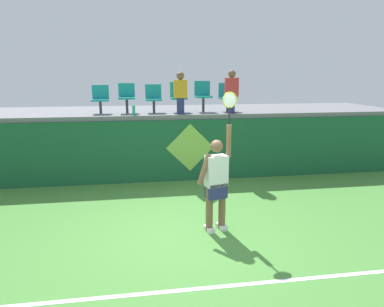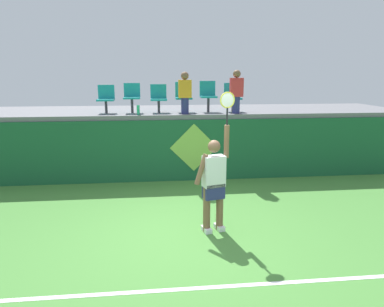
% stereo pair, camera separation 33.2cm
% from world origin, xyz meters
% --- Properties ---
extents(ground_plane, '(40.00, 40.00, 0.00)m').
position_xyz_m(ground_plane, '(0.00, 0.00, 0.00)').
color(ground_plane, '#478438').
extents(court_back_wall, '(13.69, 0.20, 1.63)m').
position_xyz_m(court_back_wall, '(0.00, 3.38, 0.82)').
color(court_back_wall, '#195633').
rests_on(court_back_wall, ground_plane).
extents(spectator_platform, '(13.69, 2.94, 0.12)m').
position_xyz_m(spectator_platform, '(0.00, 4.80, 1.69)').
color(spectator_platform, slate).
rests_on(spectator_platform, court_back_wall).
extents(court_baseline_stripe, '(12.32, 0.08, 0.01)m').
position_xyz_m(court_baseline_stripe, '(0.00, -1.55, 0.00)').
color(court_baseline_stripe, white).
rests_on(court_baseline_stripe, ground_plane).
extents(tennis_player, '(0.74, 0.35, 2.50)m').
position_xyz_m(tennis_player, '(0.56, 0.19, 0.95)').
color(tennis_player, white).
rests_on(tennis_player, ground_plane).
extents(tennis_ball, '(0.07, 0.07, 0.07)m').
position_xyz_m(tennis_ball, '(0.71, 0.23, 0.03)').
color(tennis_ball, '#D1E533').
rests_on(tennis_ball, ground_plane).
extents(water_bottle, '(0.08, 0.08, 0.25)m').
position_xyz_m(water_bottle, '(-0.88, 3.55, 1.88)').
color(water_bottle, '#26B272').
rests_on(water_bottle, spectator_platform).
extents(stadium_chair_0, '(0.44, 0.42, 0.75)m').
position_xyz_m(stadium_chair_0, '(-1.75, 4.06, 2.17)').
color(stadium_chair_0, '#38383D').
rests_on(stadium_chair_0, spectator_platform).
extents(stadium_chair_1, '(0.44, 0.42, 0.80)m').
position_xyz_m(stadium_chair_1, '(-1.05, 4.06, 2.21)').
color(stadium_chair_1, '#38383D').
rests_on(stadium_chair_1, spectator_platform).
extents(stadium_chair_2, '(0.44, 0.42, 0.76)m').
position_xyz_m(stadium_chair_2, '(-0.33, 4.06, 2.17)').
color(stadium_chair_2, '#38383D').
rests_on(stadium_chair_2, spectator_platform).
extents(stadium_chair_3, '(0.44, 0.42, 0.82)m').
position_xyz_m(stadium_chair_3, '(0.35, 4.06, 2.21)').
color(stadium_chair_3, '#38383D').
rests_on(stadium_chair_3, spectator_platform).
extents(stadium_chair_4, '(0.44, 0.42, 0.85)m').
position_xyz_m(stadium_chair_4, '(1.04, 4.06, 2.24)').
color(stadium_chair_4, '#38383D').
rests_on(stadium_chair_4, spectator_platform).
extents(stadium_chair_5, '(0.44, 0.42, 0.79)m').
position_xyz_m(stadium_chair_5, '(1.73, 4.06, 2.19)').
color(stadium_chair_5, '#38383D').
rests_on(stadium_chair_5, spectator_platform).
extents(spectator_0, '(0.34, 0.21, 1.14)m').
position_xyz_m(spectator_0, '(1.73, 3.59, 2.36)').
color(spectator_0, navy).
rests_on(spectator_0, spectator_platform).
extents(spectator_1, '(0.34, 0.21, 1.10)m').
position_xyz_m(spectator_1, '(0.35, 3.62, 2.33)').
color(spectator_1, navy).
rests_on(spectator_1, spectator_platform).
extents(wall_signage_mount, '(1.27, 0.01, 1.53)m').
position_xyz_m(wall_signage_mount, '(0.56, 3.28, 0.00)').
color(wall_signage_mount, '#195633').
rests_on(wall_signage_mount, ground_plane).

